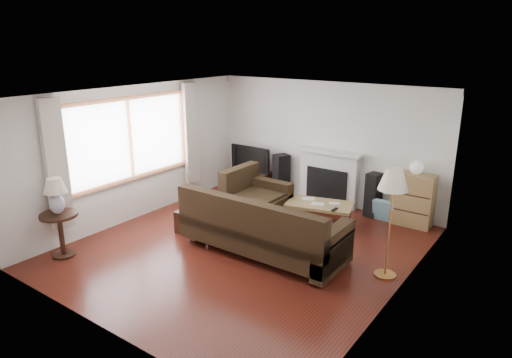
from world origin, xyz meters
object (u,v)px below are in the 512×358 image
Objects in this scene: bookshelf at (413,200)px; side_table at (61,235)px; coffee_table at (319,215)px; tv_stand at (253,180)px; floor_lamp at (390,224)px; sectional_sofa at (262,226)px.

side_table is (-4.07, -4.46, -0.13)m from bookshelf.
coffee_table is 4.36m from side_table.
floor_lamp is at bearing -28.28° from tv_stand.
side_table is at bearing -96.43° from tv_stand.
side_table is (-4.37, -2.35, -0.45)m from floor_lamp.
tv_stand is 4.46m from side_table.
coffee_table is at bearing -24.81° from tv_stand.
tv_stand is 0.93× the size of bookshelf.
bookshelf reaches higher than tv_stand.
sectional_sofa is (-1.57, -2.53, -0.02)m from bookshelf.
bookshelf is 0.84× the size of coffee_table.
tv_stand is at bearing 151.72° from floor_lamp.
bookshelf reaches higher than side_table.
sectional_sofa is 2.47× the size of coffee_table.
floor_lamp reaches higher than bookshelf.
floor_lamp is (3.87, -2.08, 0.58)m from tv_stand.
coffee_table is 1.65× the size of side_table.
coffee_table is at bearing 147.35° from floor_lamp.
bookshelf is 0.61× the size of floor_lamp.
bookshelf is at bearing 23.59° from coffee_table.
tv_stand is 0.57× the size of floor_lamp.
floor_lamp reaches higher than sectional_sofa.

